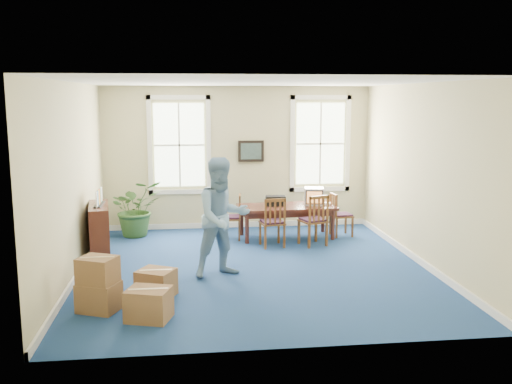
{
  "coord_description": "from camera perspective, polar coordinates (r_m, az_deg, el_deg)",
  "views": [
    {
      "loc": [
        -1.13,
        -9.54,
        2.95
      ],
      "look_at": [
        0.1,
        0.6,
        1.25
      ],
      "focal_mm": 40.0,
      "sensor_mm": 36.0,
      "label": 1
    }
  ],
  "objects": [
    {
      "name": "crt_tv",
      "position": [
        12.19,
        5.82,
        -0.42
      ],
      "size": [
        0.47,
        0.5,
        0.36
      ],
      "primitive_type": null,
      "rotation": [
        0.0,
        0.0,
        -0.19
      ],
      "color": "#B7B7BC",
      "rests_on": "conference_table"
    },
    {
      "name": "wall_back",
      "position": [
        12.91,
        -1.86,
        3.45
      ],
      "size": [
        6.5,
        0.0,
        6.5
      ],
      "primitive_type": "plane",
      "rotation": [
        1.57,
        0.0,
        0.0
      ],
      "color": "#C6BD8D",
      "rests_on": "ground"
    },
    {
      "name": "man",
      "position": [
        9.42,
        -3.37,
        -2.55
      ],
      "size": [
        1.17,
        1.04,
        1.99
      ],
      "primitive_type": "imported",
      "rotation": [
        0.0,
        0.0,
        0.35
      ],
      "color": "#759DBF",
      "rests_on": "ground"
    },
    {
      "name": "ceiling",
      "position": [
        9.61,
        -0.17,
        10.94
      ],
      "size": [
        6.5,
        6.5,
        0.0
      ],
      "primitive_type": "plane",
      "rotation": [
        3.14,
        0.0,
        0.0
      ],
      "color": "white",
      "rests_on": "ground"
    },
    {
      "name": "wall_front",
      "position": [
        6.53,
        3.19,
        -2.5
      ],
      "size": [
        6.5,
        0.0,
        6.5
      ],
      "primitive_type": "plane",
      "rotation": [
        -1.57,
        0.0,
        0.0
      ],
      "color": "#C6BD8D",
      "rests_on": "ground"
    },
    {
      "name": "chair_near_right",
      "position": [
        11.51,
        5.7,
        -2.77
      ],
      "size": [
        0.6,
        0.6,
        1.05
      ],
      "primitive_type": null,
      "rotation": [
        0.0,
        0.0,
        3.47
      ],
      "color": "brown",
      "rests_on": "ground"
    },
    {
      "name": "game_console",
      "position": [
        12.23,
        7.12,
        -1.16
      ],
      "size": [
        0.2,
        0.22,
        0.04
      ],
      "primitive_type": "cube",
      "rotation": [
        0.0,
        0.0,
        -0.36
      ],
      "color": "white",
      "rests_on": "conference_table"
    },
    {
      "name": "window_left",
      "position": [
        12.81,
        -7.68,
        4.67
      ],
      "size": [
        1.4,
        0.12,
        2.2
      ],
      "primitive_type": null,
      "color": "white",
      "rests_on": "ground"
    },
    {
      "name": "wall_left",
      "position": [
        9.81,
        -17.84,
        1.09
      ],
      "size": [
        0.0,
        6.5,
        6.5
      ],
      "primitive_type": "plane",
      "rotation": [
        1.57,
        0.0,
        1.57
      ],
      "color": "#C6BD8D",
      "rests_on": "ground"
    },
    {
      "name": "wall_right",
      "position": [
        10.48,
        16.36,
        1.67
      ],
      "size": [
        0.0,
        6.5,
        6.5
      ],
      "primitive_type": "plane",
      "rotation": [
        1.57,
        0.0,
        -1.57
      ],
      "color": "#C6BD8D",
      "rests_on": "ground"
    },
    {
      "name": "cardboard_boxes",
      "position": [
        8.37,
        -14.0,
        -8.53
      ],
      "size": [
        1.85,
        1.85,
        0.81
      ],
      "primitive_type": null,
      "rotation": [
        0.0,
        0.0,
        -0.39
      ],
      "color": "olive",
      "rests_on": "ground"
    },
    {
      "name": "chair_near_left",
      "position": [
        11.36,
        1.62,
        -2.99
      ],
      "size": [
        0.51,
        0.51,
        1.0
      ],
      "primitive_type": null,
      "rotation": [
        0.0,
        0.0,
        3.28
      ],
      "color": "brown",
      "rests_on": "ground"
    },
    {
      "name": "conference_table",
      "position": [
        12.13,
        3.07,
        -2.97
      ],
      "size": [
        2.07,
        1.03,
        0.69
      ],
      "primitive_type": null,
      "rotation": [
        0.0,
        0.0,
        0.06
      ],
      "color": "#472018",
      "rests_on": "ground"
    },
    {
      "name": "equipment_bag",
      "position": [
        12.05,
        1.98,
        -0.88
      ],
      "size": [
        0.42,
        0.28,
        0.2
      ],
      "primitive_type": "cube",
      "rotation": [
        0.0,
        0.0,
        -0.04
      ],
      "color": "black",
      "rests_on": "conference_table"
    },
    {
      "name": "baseboard_back",
      "position": [
        13.13,
        -1.81,
        -3.27
      ],
      "size": [
        6.0,
        0.04,
        0.12
      ],
      "primitive_type": "cube",
      "color": "white",
      "rests_on": "ground"
    },
    {
      "name": "brochure_rack",
      "position": [
        10.72,
        -15.41,
        -0.87
      ],
      "size": [
        0.32,
        0.69,
        0.3
      ],
      "primitive_type": null,
      "rotation": [
        0.0,
        0.0,
        -0.3
      ],
      "color": "#99999E",
      "rests_on": "credenza"
    },
    {
      "name": "baseboard_right",
      "position": [
        10.78,
        15.83,
        -6.47
      ],
      "size": [
        0.04,
        6.5,
        0.12
      ],
      "primitive_type": "cube",
      "color": "white",
      "rests_on": "ground"
    },
    {
      "name": "credenza",
      "position": [
        10.84,
        -15.36,
        -4.11
      ],
      "size": [
        0.51,
        1.24,
        0.94
      ],
      "primitive_type": "cube",
      "rotation": [
        0.0,
        0.0,
        0.14
      ],
      "color": "#472018",
      "rests_on": "ground"
    },
    {
      "name": "floor",
      "position": [
        10.05,
        -0.16,
        -7.62
      ],
      "size": [
        6.5,
        6.5,
        0.0
      ],
      "primitive_type": "plane",
      "color": "navy",
      "rests_on": "ground"
    },
    {
      "name": "wall_picture",
      "position": [
        12.87,
        -0.51,
        4.11
      ],
      "size": [
        0.58,
        0.06,
        0.48
      ],
      "primitive_type": null,
      "color": "black",
      "rests_on": "ground"
    },
    {
      "name": "potted_plant",
      "position": [
        12.47,
        -11.9,
        -1.59
      ],
      "size": [
        1.35,
        1.27,
        1.21
      ],
      "primitive_type": "imported",
      "rotation": [
        0.0,
        0.0,
        0.37
      ],
      "color": "#2B4E20",
      "rests_on": "ground"
    },
    {
      "name": "chair_end_right",
      "position": [
        12.36,
        8.54,
        -2.25
      ],
      "size": [
        0.47,
        0.47,
        0.93
      ],
      "primitive_type": null,
      "rotation": [
        0.0,
        0.0,
        1.7
      ],
      "color": "brown",
      "rests_on": "ground"
    },
    {
      "name": "baseboard_left",
      "position": [
        10.14,
        -17.23,
        -7.55
      ],
      "size": [
        0.04,
        6.5,
        0.12
      ],
      "primitive_type": "cube",
      "color": "white",
      "rests_on": "ground"
    },
    {
      "name": "chair_end_left",
      "position": [
        11.95,
        -2.58,
        -2.51
      ],
      "size": [
        0.46,
        0.46,
        0.95
      ],
      "primitive_type": null,
      "rotation": [
        0.0,
        0.0,
        -1.66
      ],
      "color": "brown",
      "rests_on": "ground"
    },
    {
      "name": "window_right",
      "position": [
        13.16,
        6.44,
        4.82
      ],
      "size": [
        1.4,
        0.12,
        2.2
      ],
      "primitive_type": null,
      "color": "white",
      "rests_on": "ground"
    }
  ]
}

